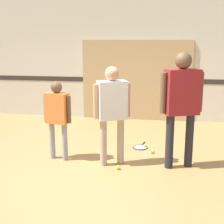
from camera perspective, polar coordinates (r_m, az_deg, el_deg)
The scene contains 10 objects.
ground_plane at distance 5.23m, azimuth -2.08°, elevation -9.74°, with size 16.00×16.00×0.00m, color #A87F4C.
wall_back at distance 8.08m, azimuth 2.55°, elevation 9.90°, with size 16.00×0.07×3.20m.
wall_panel at distance 8.04m, azimuth 4.43°, elevation 5.73°, with size 2.79×0.05×2.04m.
person_instructor at distance 4.99m, azimuth 0.00°, elevation 1.24°, with size 0.56×0.42×1.62m.
person_student_left at distance 5.34m, azimuth -9.96°, elevation -0.01°, with size 0.51×0.28×1.35m.
person_student_right at distance 4.97m, azimuth 12.60°, elevation 2.52°, with size 0.66×0.45×1.85m.
racket_spare_on_floor at distance 6.08m, azimuth 5.21°, elevation -6.41°, with size 0.34×0.51×0.03m.
tennis_ball_near_instructor at distance 5.06m, azimuth 1.09°, elevation -10.11°, with size 0.07×0.07×0.07m, color #CCE038.
tennis_ball_by_spare_racket at distance 6.09m, azimuth 6.02°, elevation -6.16°, with size 0.07×0.07×0.07m, color #CCE038.
tennis_ball_stray_left at distance 5.80m, azimuth 7.37°, elevation -7.19°, with size 0.07×0.07×0.07m, color #CCE038.
Camera 1 is at (0.98, -4.73, 2.01)m, focal length 50.00 mm.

